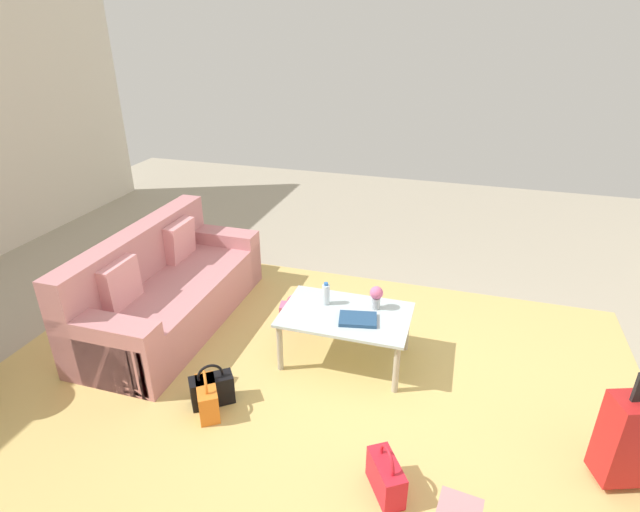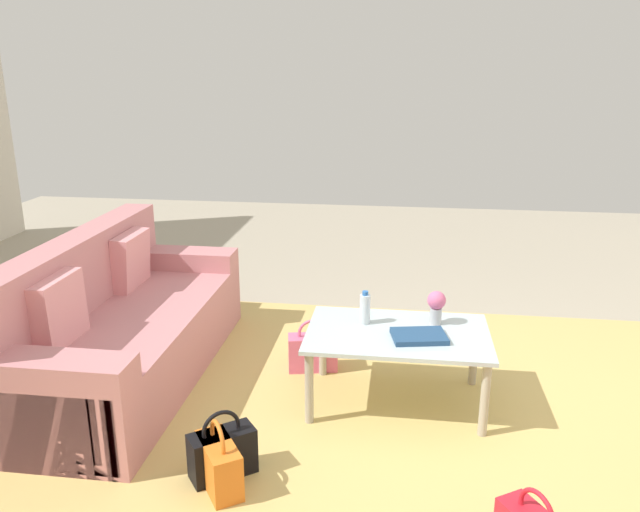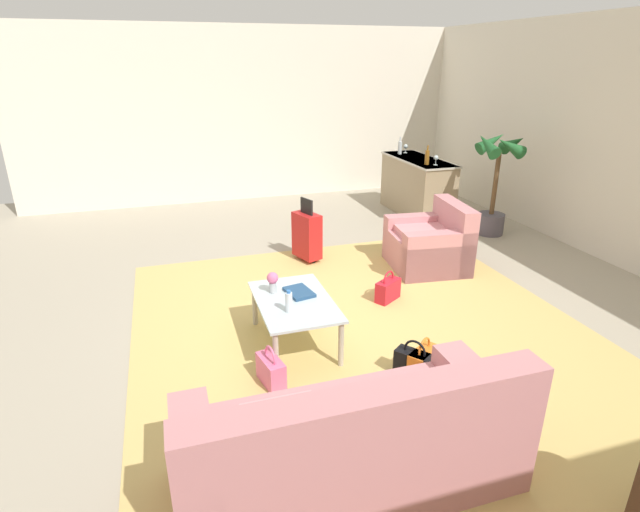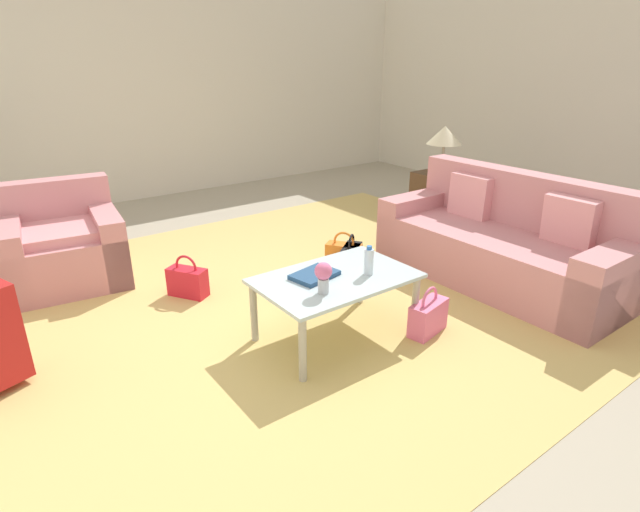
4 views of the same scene
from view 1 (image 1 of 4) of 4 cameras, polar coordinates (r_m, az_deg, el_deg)
The scene contains 12 objects.
ground_plane at distance 3.97m, azimuth 6.82°, elevation -16.78°, with size 12.00×12.00×0.00m, color #A89E89.
area_rug at distance 3.93m, azimuth -2.76°, elevation -17.00°, with size 5.20×4.40×0.01m, color tan.
couch at distance 4.97m, azimuth -17.33°, elevation -3.98°, with size 0.89×2.10×0.91m.
coffee_table at distance 4.17m, azimuth 2.95°, elevation -7.25°, with size 1.06×0.68×0.46m.
water_bottle at distance 4.22m, azimuth 0.69°, elevation -4.38°, with size 0.06×0.06×0.20m.
coffee_table_book at distance 4.05m, azimuth 4.35°, elevation -7.22°, with size 0.30×0.21×0.03m, color navy.
flower_vase at distance 4.17m, azimuth 6.45°, elevation -4.52°, with size 0.11×0.11×0.21m.
suitcase_red at distance 3.75m, azimuth 32.45°, elevation -17.11°, with size 0.45×0.34×0.85m.
handbag_black at distance 3.98m, azimuth -12.24°, elevation -14.66°, with size 0.34×0.30×0.36m.
handbag_pink at distance 4.74m, azimuth -2.62°, elevation -6.76°, with size 0.34×0.20×0.36m.
handbag_orange at distance 3.91m, azimuth -12.75°, elevation -15.51°, with size 0.29×0.34×0.36m.
handbag_red at distance 3.36m, azimuth 7.54°, elevation -23.70°, with size 0.29×0.35×0.36m.
Camera 1 is at (-0.41, 2.92, 2.66)m, focal length 28.00 mm.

